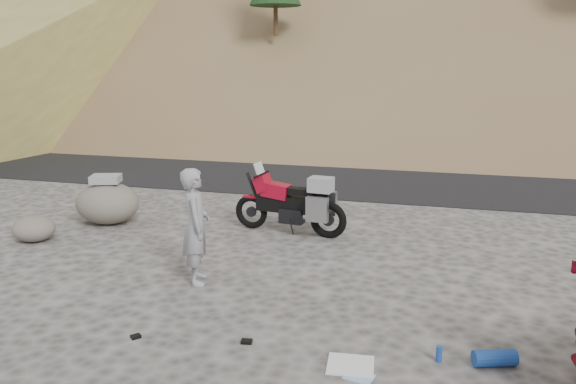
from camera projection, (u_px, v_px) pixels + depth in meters
name	position (u px, v px, depth m)	size (l,w,h in m)	color
ground	(269.00, 287.00, 8.38)	(140.00, 140.00, 0.00)	#454340
road	(357.00, 173.00, 16.83)	(120.00, 7.00, 0.05)	black
motorcycle	(294.00, 204.00, 10.85)	(2.32, 0.82, 1.38)	black
man	(198.00, 281.00, 8.60)	(0.65, 0.42, 1.77)	#949499
boulder	(107.00, 202.00, 11.57)	(1.43, 1.25, 1.04)	#544F48
small_rock	(34.00, 228.00, 10.48)	(0.86, 0.78, 0.48)	#544F48
gear_white_cloth	(350.00, 365.00, 6.23)	(0.52, 0.46, 0.02)	white
gear_blue_mat	(495.00, 358.00, 6.21)	(0.19, 0.19, 0.47)	#194297
gear_bottle	(439.00, 354.00, 6.30)	(0.07, 0.07, 0.19)	#194297
gear_glove_a	(247.00, 341.00, 6.73)	(0.13, 0.09, 0.04)	black
gear_glove_b	(136.00, 337.00, 6.85)	(0.12, 0.09, 0.04)	black
gear_blue_cloth	(359.00, 377.00, 6.01)	(0.30, 0.22, 0.01)	#98C2EB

